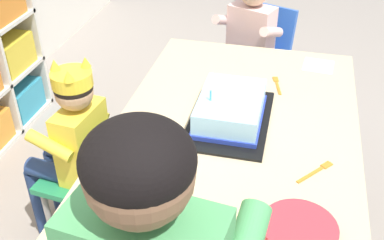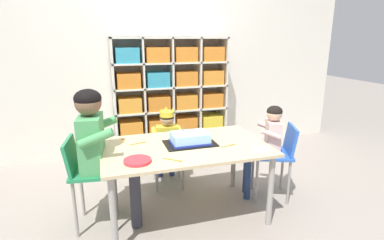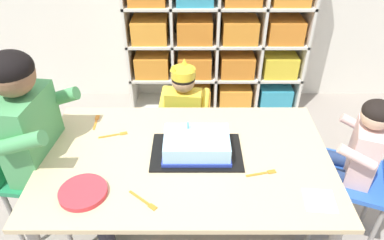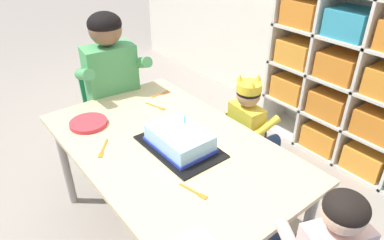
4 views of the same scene
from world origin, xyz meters
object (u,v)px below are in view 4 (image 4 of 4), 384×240
Objects in this scene: birthday_cake_on_tray at (180,140)px; fork_near_child_seat at (162,94)px; child_with_crown at (251,123)px; classroom_chair_adult_side at (113,107)px; fork_by_napkin at (195,192)px; fork_near_cake_tray at (103,149)px; paper_plate_stack at (89,123)px; activity_table at (170,155)px; classroom_chair_blue at (236,150)px; adult_helper_seated at (115,83)px; fork_scattered_mid_table at (157,107)px.

fork_near_child_seat is (-0.51, 0.24, -0.04)m from birthday_cake_on_tray.
child_with_crown is 0.90m from classroom_chair_adult_side.
fork_near_cake_tray is at bearing 4.52° from fork_by_napkin.
birthday_cake_on_tray is at bearing 62.04° from fork_near_child_seat.
birthday_cake_on_tray is at bearing -85.92° from fork_near_cake_tray.
activity_table is at bearing 29.25° from paper_plate_stack.
fork_by_napkin is 0.51m from fork_near_cake_tray.
classroom_chair_blue is 0.82m from adult_helper_seated.
classroom_chair_adult_side is 0.66× the size of adult_helper_seated.
child_with_crown is at bearing 64.73° from paper_plate_stack.
birthday_cake_on_tray reaches higher than paper_plate_stack.
paper_plate_stack is at bearing -150.75° from activity_table.
paper_plate_stack reaches higher than fork_by_napkin.
classroom_chair_blue is 0.54m from fork_scattered_mid_table.
adult_helper_seated is 0.37m from paper_plate_stack.
activity_table is 0.65m from adult_helper_seated.
child_with_crown is 1.11× the size of classroom_chair_adult_side.
adult_helper_seated reaches higher than birthday_cake_on_tray.
child_with_crown is 0.88m from fork_near_cake_tray.
classroom_chair_adult_side is at bearing 174.40° from activity_table.
adult_helper_seated is 0.99m from fork_by_napkin.
fork_by_napkin is (0.36, -0.60, 0.28)m from classroom_chair_blue.
paper_plate_stack is (0.23, -0.28, -0.06)m from adult_helper_seated.
paper_plate_stack is 1.57× the size of fork_near_cake_tray.
child_with_crown reaches higher than fork_scattered_mid_table.
adult_helper_seated reaches higher than activity_table.
classroom_chair_adult_side reaches higher than fork_scattered_mid_table.
adult_helper_seated is at bearing 174.66° from activity_table.
classroom_chair_blue is 0.79× the size of classroom_chair_adult_side.
adult_helper_seated is 8.82× the size of fork_near_child_seat.
fork_near_child_seat is (0.18, 0.21, -0.07)m from adult_helper_seated.
fork_scattered_mid_table reaches higher than classroom_chair_blue.
fork_near_cake_tray reaches higher than classroom_chair_blue.
classroom_chair_adult_side reaches higher than fork_near_cake_tray.
activity_table is 9.52× the size of fork_scattered_mid_table.
classroom_chair_blue is at bearing 99.17° from birthday_cake_on_tray.
fork_near_cake_tray is 0.99× the size of fork_near_child_seat.
paper_plate_stack is (0.35, -0.30, 0.16)m from classroom_chair_adult_side.
adult_helper_seated is 0.69m from birthday_cake_on_tray.
fork_by_napkin is (0.28, -0.14, -0.04)m from birthday_cake_on_tray.
child_with_crown is 1.95× the size of birthday_cake_on_tray.
classroom_chair_adult_side is at bearing 139.38° from paper_plate_stack.
activity_table is 1.63× the size of child_with_crown.
classroom_chair_blue is at bearing -72.55° from fork_by_napkin.
classroom_chair_blue is 2.94× the size of paper_plate_stack.
child_with_crown reaches higher than paper_plate_stack.
adult_helper_seated is 0.32m from fork_scattered_mid_table.
classroom_chair_adult_side is at bearing -5.13° from fork_scattered_mid_table.
classroom_chair_adult_side is 1.11m from fork_by_napkin.
birthday_cake_on_tray is at bearing -85.77° from adult_helper_seated.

